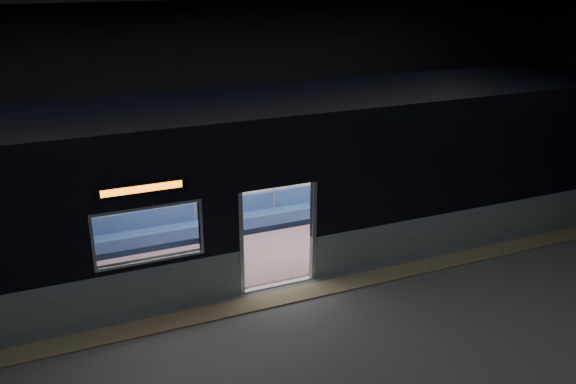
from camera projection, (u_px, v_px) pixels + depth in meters
station_floor at (300, 312)px, 10.97m from camera, size 24.00×14.00×0.01m
station_envelope at (302, 112)px, 9.66m from camera, size 24.00×14.00×5.00m
tactile_strip at (288, 296)px, 11.43m from camera, size 22.80×0.50×0.03m
metro_car at (250, 172)px, 12.50m from camera, size 18.00×3.04×3.35m
passenger at (379, 182)px, 15.11m from camera, size 0.40×0.65×1.29m
handbag at (384, 189)px, 14.98m from camera, size 0.28×0.25×0.13m
transit_map at (333, 157)px, 14.70m from camera, size 1.03×0.03×0.67m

